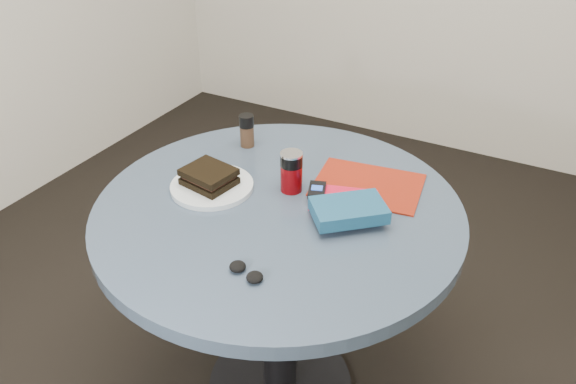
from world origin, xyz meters
The scene contains 10 objects.
table centered at (0.00, 0.00, 0.59)m, with size 1.00×1.00×0.75m.
plate centered at (-0.21, -0.02, 0.76)m, with size 0.23×0.23×0.01m, color silver.
sandwich centered at (-0.21, -0.02, 0.79)m, with size 0.15×0.13×0.05m.
soda_can centered at (0.00, 0.08, 0.81)m, with size 0.07×0.07×0.12m.
pepper_grinder centered at (-0.25, 0.25, 0.80)m, with size 0.05×0.05×0.11m.
magazine centered at (0.18, 0.21, 0.75)m, with size 0.30×0.22×0.01m, color maroon.
red_book centered at (0.15, 0.09, 0.76)m, with size 0.17×0.12×0.01m, color red.
novel centered at (0.20, 0.01, 0.79)m, with size 0.18×0.12×0.04m, color navy.
mp3_player centered at (0.08, 0.08, 0.78)m, with size 0.07×0.09×0.01m.
headphones centered at (0.08, -0.29, 0.76)m, with size 0.10×0.06×0.02m.
Camera 1 is at (0.62, -1.10, 1.60)m, focal length 35.00 mm.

